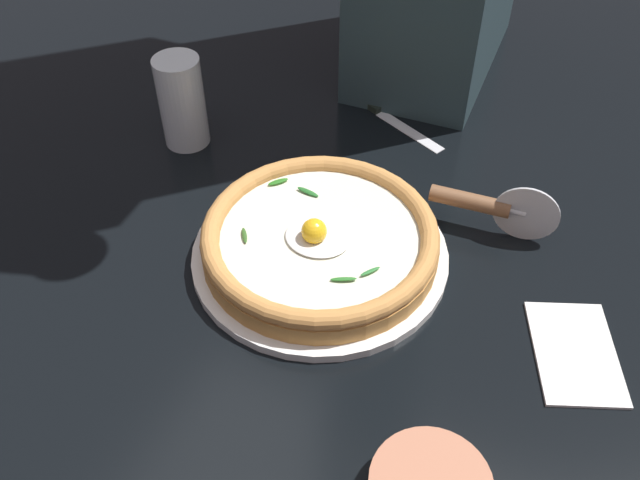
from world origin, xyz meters
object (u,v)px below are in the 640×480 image
drinking_glass (183,108)px  folded_napkin (575,351)px  pizza (320,239)px  pizza_cutter (487,205)px  table_knife (377,110)px

drinking_glass → folded_napkin: bearing=-14.2°
pizza → pizza_cutter: pizza_cutter is taller
drinking_glass → table_knife: bearing=39.5°
pizza_cutter → drinking_glass: drinking_glass is taller
pizza → table_knife: size_ratio=1.49×
pizza_cutter → folded_napkin: 0.22m
pizza → folded_napkin: pizza is taller
drinking_glass → folded_napkin: drinking_glass is taller
table_knife → pizza_cutter: bearing=-40.6°
folded_napkin → table_knife: bearing=137.3°
pizza_cutter → table_knife: bearing=139.4°
pizza → drinking_glass: 0.32m
table_knife → folded_napkin: (0.37, -0.34, 0.00)m
pizza_cutter → drinking_glass: size_ratio=1.20×
pizza_cutter → folded_napkin: (0.15, -0.15, -0.04)m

